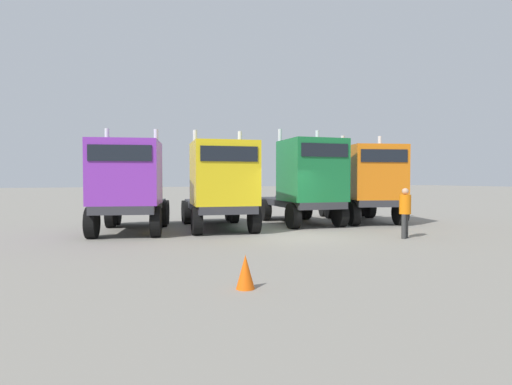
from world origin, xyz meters
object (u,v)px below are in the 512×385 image
at_px(semi_truck_orange, 367,183).
at_px(visitor_in_hivis, 405,209).
at_px(semi_truck_purple, 129,185).
at_px(traffic_cone_near, 245,272).
at_px(semi_truck_green, 306,181).
at_px(semi_truck_yellow, 221,185).

xyz_separation_m(semi_truck_orange, visitor_in_hivis, (-1.89, -4.86, -0.90)).
height_order(semi_truck_purple, semi_truck_orange, semi_truck_orange).
height_order(semi_truck_orange, traffic_cone_near, semi_truck_orange).
relative_size(semi_truck_purple, semi_truck_green, 0.99).
height_order(semi_truck_orange, visitor_in_hivis, semi_truck_orange).
relative_size(semi_truck_orange, visitor_in_hivis, 3.59).
bearing_deg(semi_truck_green, semi_truck_orange, 91.04).
bearing_deg(semi_truck_purple, semi_truck_green, 104.35).
relative_size(semi_truck_yellow, traffic_cone_near, 10.07).
distance_m(semi_truck_yellow, semi_truck_green, 4.18).
distance_m(semi_truck_green, visitor_in_hivis, 5.23).
height_order(visitor_in_hivis, traffic_cone_near, visitor_in_hivis).
xyz_separation_m(semi_truck_yellow, visitor_in_hivis, (5.46, -4.47, -0.82)).
distance_m(semi_truck_green, traffic_cone_near, 11.37).
bearing_deg(semi_truck_orange, semi_truck_green, -78.31).
xyz_separation_m(semi_truck_purple, semi_truck_orange, (10.91, 0.14, 0.06)).
xyz_separation_m(semi_truck_orange, traffic_cone_near, (-9.39, -9.28, -1.60)).
height_order(semi_truck_purple, traffic_cone_near, semi_truck_purple).
bearing_deg(semi_truck_green, traffic_cone_near, -30.24).
bearing_deg(semi_truck_purple, semi_truck_orange, 103.19).
height_order(semi_truck_yellow, semi_truck_green, semi_truck_green).
bearing_deg(semi_truck_green, semi_truck_yellow, -80.01).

